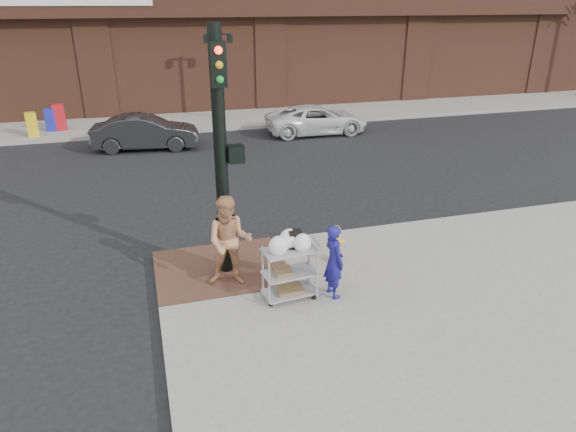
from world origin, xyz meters
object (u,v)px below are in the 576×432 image
object	(u,v)px
traffic_signal_pole	(222,149)
pedestrian_tan	(230,241)
utility_cart	(290,268)
lamp_post	(220,67)
fire_hydrant	(335,243)
woman_blue	(334,261)
sedan_dark	(145,132)
minivan_white	(317,120)

from	to	relation	value
traffic_signal_pole	pedestrian_tan	size ratio (longest dim) A/B	2.65
utility_cart	lamp_post	bearing A→B (deg)	84.80
lamp_post	fire_hydrant	size ratio (longest dim) A/B	4.62
woman_blue	sedan_dark	size ratio (longest dim) A/B	0.36
lamp_post	traffic_signal_pole	distance (m)	15.43
woman_blue	pedestrian_tan	bearing A→B (deg)	53.23
woman_blue	traffic_signal_pole	bearing A→B (deg)	41.08
woman_blue	pedestrian_tan	distance (m)	2.10
lamp_post	fire_hydrant	world-z (taller)	lamp_post
traffic_signal_pole	woman_blue	distance (m)	3.08
woman_blue	fire_hydrant	xyz separation A→B (m)	(0.55, 1.31, -0.30)
fire_hydrant	woman_blue	bearing A→B (deg)	-112.83
sedan_dark	utility_cart	world-z (taller)	utility_cart
traffic_signal_pole	utility_cart	distance (m)	2.67
lamp_post	utility_cart	size ratio (longest dim) A/B	2.86
sedan_dark	lamp_post	bearing A→B (deg)	-34.45
lamp_post	traffic_signal_pole	size ratio (longest dim) A/B	0.80
pedestrian_tan	fire_hydrant	world-z (taller)	pedestrian_tan
lamp_post	minivan_white	distance (m)	5.49
minivan_white	utility_cart	world-z (taller)	utility_cart
woman_blue	utility_cart	distance (m)	0.86
lamp_post	woman_blue	bearing A→B (deg)	-92.30
traffic_signal_pole	pedestrian_tan	xyz separation A→B (m)	(-0.03, -0.56, -1.74)
pedestrian_tan	utility_cart	size ratio (longest dim) A/B	1.35
lamp_post	woman_blue	size ratio (longest dim) A/B	2.68
lamp_post	woman_blue	world-z (taller)	lamp_post
woman_blue	utility_cart	bearing A→B (deg)	72.06
minivan_white	woman_blue	bearing A→B (deg)	163.54
minivan_white	lamp_post	bearing A→B (deg)	46.74
sedan_dark	fire_hydrant	bearing A→B (deg)	-154.65
lamp_post	pedestrian_tan	world-z (taller)	lamp_post
sedan_dark	utility_cart	distance (m)	12.70
woman_blue	fire_hydrant	distance (m)	1.45
lamp_post	minivan_white	bearing A→B (deg)	-44.87
minivan_white	fire_hydrant	world-z (taller)	minivan_white
utility_cart	traffic_signal_pole	bearing A→B (deg)	124.01
pedestrian_tan	fire_hydrant	xyz separation A→B (m)	(2.38, 0.29, -0.50)
traffic_signal_pole	lamp_post	bearing A→B (deg)	80.76
woman_blue	utility_cart	xyz separation A→B (m)	(-0.84, 0.15, -0.11)
minivan_white	utility_cart	distance (m)	14.02
fire_hydrant	minivan_white	bearing A→B (deg)	72.47
fire_hydrant	utility_cart	bearing A→B (deg)	-140.27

